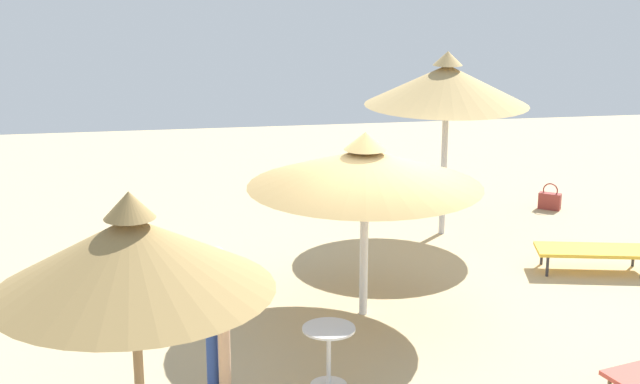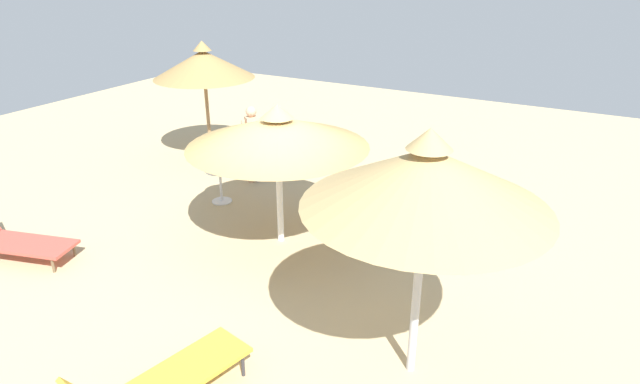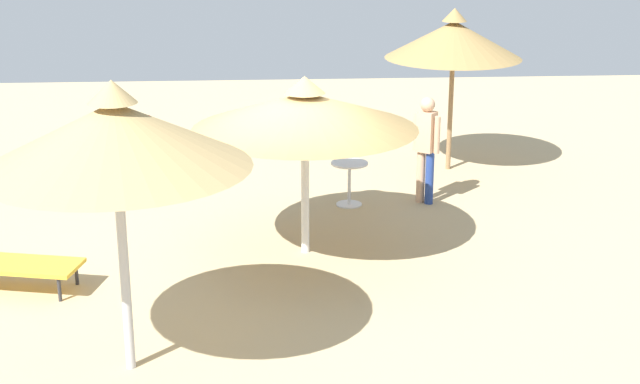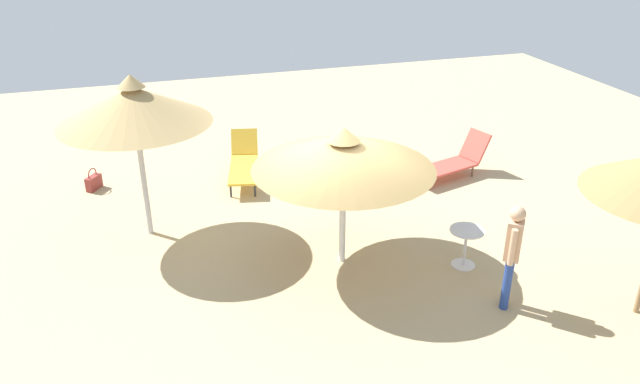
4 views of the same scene
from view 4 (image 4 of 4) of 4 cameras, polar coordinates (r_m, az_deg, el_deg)
name	(u,v)px [view 4 (image 4 of 4)]	position (r m, az deg, el deg)	size (l,w,h in m)	color
ground	(326,252)	(10.84, 0.55, -5.58)	(24.00, 24.00, 0.10)	tan
parasol_umbrella_edge	(344,154)	(9.65, 2.20, 3.50)	(2.93, 2.93, 2.38)	white
parasol_umbrella_far_right	(134,105)	(10.82, -16.87, 7.69)	(2.58, 2.58, 2.96)	#B2B2B7
lounge_chair_front	(453,161)	(13.76, 12.23, 2.82)	(1.08, 1.94, 0.91)	#CC4C3F
lounge_chair_back	(244,162)	(13.44, -7.07, 2.76)	(2.00, 1.00, 0.86)	gold
person_standing_near_right	(512,251)	(9.36, 17.37, -5.26)	(0.37, 0.33, 1.67)	tan
handbag	(94,182)	(13.78, -20.23, 0.88)	(0.40, 0.35, 0.48)	maroon
side_table_round	(466,241)	(10.42, 13.36, -4.47)	(0.57, 0.57, 0.68)	silver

